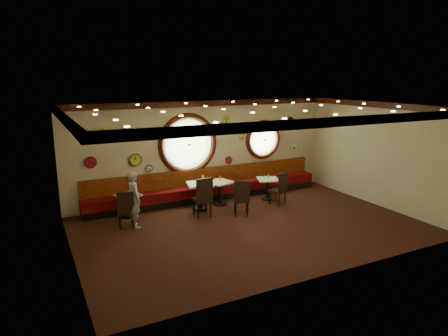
# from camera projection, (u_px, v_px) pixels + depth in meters

# --- Properties ---
(floor) EXTENTS (9.00, 6.00, 0.00)m
(floor) POSITION_uv_depth(u_px,v_px,m) (251.00, 227.00, 10.72)
(floor) COLOR black
(floor) RESTS_ON ground
(ceiling) EXTENTS (9.00, 6.00, 0.02)m
(ceiling) POSITION_uv_depth(u_px,v_px,m) (253.00, 107.00, 10.01)
(ceiling) COLOR #BA9134
(ceiling) RESTS_ON wall_back
(wall_back) EXTENTS (9.00, 0.02, 3.20)m
(wall_back) POSITION_uv_depth(u_px,v_px,m) (205.00, 150.00, 12.98)
(wall_back) COLOR beige
(wall_back) RESTS_ON floor
(wall_front) EXTENTS (9.00, 0.02, 3.20)m
(wall_front) POSITION_uv_depth(u_px,v_px,m) (330.00, 200.00, 7.75)
(wall_front) COLOR beige
(wall_front) RESTS_ON floor
(wall_left) EXTENTS (0.02, 6.00, 3.20)m
(wall_left) POSITION_uv_depth(u_px,v_px,m) (68.00, 190.00, 8.40)
(wall_left) COLOR beige
(wall_left) RESTS_ON floor
(wall_right) EXTENTS (0.02, 6.00, 3.20)m
(wall_right) POSITION_uv_depth(u_px,v_px,m) (377.00, 154.00, 12.33)
(wall_right) COLOR beige
(wall_right) RESTS_ON floor
(molding_back) EXTENTS (9.00, 0.10, 0.18)m
(molding_back) POSITION_uv_depth(u_px,v_px,m) (205.00, 103.00, 12.60)
(molding_back) COLOR #351009
(molding_back) RESTS_ON wall_back
(molding_front) EXTENTS (9.00, 0.10, 0.18)m
(molding_front) POSITION_uv_depth(u_px,v_px,m) (333.00, 122.00, 7.46)
(molding_front) COLOR #351009
(molding_front) RESTS_ON wall_back
(molding_left) EXTENTS (0.10, 6.00, 0.18)m
(molding_left) POSITION_uv_depth(u_px,v_px,m) (64.00, 119.00, 8.09)
(molding_left) COLOR #351009
(molding_left) RESTS_ON wall_back
(molding_right) EXTENTS (0.10, 6.00, 0.18)m
(molding_right) POSITION_uv_depth(u_px,v_px,m) (381.00, 105.00, 11.97)
(molding_right) COLOR #351009
(molding_right) RESTS_ON wall_back
(banquette_base) EXTENTS (8.00, 0.55, 0.20)m
(banquette_base) POSITION_uv_depth(u_px,v_px,m) (209.00, 197.00, 13.07)
(banquette_base) COLOR black
(banquette_base) RESTS_ON floor
(banquette_seat) EXTENTS (8.00, 0.55, 0.30)m
(banquette_seat) POSITION_uv_depth(u_px,v_px,m) (209.00, 189.00, 13.02)
(banquette_seat) COLOR #5D080C
(banquette_seat) RESTS_ON banquette_base
(banquette_back) EXTENTS (8.00, 0.10, 0.55)m
(banquette_back) POSITION_uv_depth(u_px,v_px,m) (206.00, 176.00, 13.12)
(banquette_back) COLOR #610907
(banquette_back) RESTS_ON wall_back
(porthole_left_glass) EXTENTS (1.66, 0.02, 1.66)m
(porthole_left_glass) POSITION_uv_depth(u_px,v_px,m) (188.00, 144.00, 12.66)
(porthole_left_glass) COLOR #8AC476
(porthole_left_glass) RESTS_ON wall_back
(porthole_left_frame) EXTENTS (1.98, 0.18, 1.98)m
(porthole_left_frame) POSITION_uv_depth(u_px,v_px,m) (188.00, 144.00, 12.65)
(porthole_left_frame) COLOR #351009
(porthole_left_frame) RESTS_ON wall_back
(porthole_left_ring) EXTENTS (1.61, 0.03, 1.61)m
(porthole_left_ring) POSITION_uv_depth(u_px,v_px,m) (188.00, 144.00, 12.62)
(porthole_left_ring) COLOR yellow
(porthole_left_ring) RESTS_ON wall_back
(porthole_right_glass) EXTENTS (1.10, 0.02, 1.10)m
(porthole_right_glass) POSITION_uv_depth(u_px,v_px,m) (263.00, 140.00, 13.89)
(porthole_right_glass) COLOR #8AC476
(porthole_right_glass) RESTS_ON wall_back
(porthole_right_frame) EXTENTS (1.38, 0.18, 1.38)m
(porthole_right_frame) POSITION_uv_depth(u_px,v_px,m) (263.00, 140.00, 13.88)
(porthole_right_frame) COLOR #351009
(porthole_right_frame) RESTS_ON wall_back
(porthole_right_ring) EXTENTS (1.09, 0.03, 1.09)m
(porthole_right_ring) POSITION_uv_depth(u_px,v_px,m) (263.00, 140.00, 13.85)
(porthole_right_ring) COLOR yellow
(porthole_right_ring) RESTS_ON wall_back
(wall_clock_0) EXTENTS (0.28, 0.03, 0.28)m
(wall_clock_0) POSITION_uv_depth(u_px,v_px,m) (290.00, 121.00, 14.21)
(wall_clock_0) COLOR black
(wall_clock_0) RESTS_ON wall_back
(wall_clock_1) EXTENTS (0.26, 0.03, 0.26)m
(wall_clock_1) POSITION_uv_depth(u_px,v_px,m) (103.00, 134.00, 11.38)
(wall_clock_1) COLOR #9DB424
(wall_clock_1) RESTS_ON wall_back
(wall_clock_2) EXTENTS (0.22, 0.03, 0.22)m
(wall_clock_2) POSITION_uv_depth(u_px,v_px,m) (242.00, 137.00, 13.46)
(wall_clock_2) COLOR #E7C54D
(wall_clock_2) RESTS_ON wall_back
(wall_clock_3) EXTENTS (0.34, 0.03, 0.34)m
(wall_clock_3) POSITION_uv_depth(u_px,v_px,m) (295.00, 147.00, 14.53)
(wall_clock_3) COLOR white
(wall_clock_3) RESTS_ON wall_back
(wall_clock_4) EXTENTS (0.32, 0.03, 0.32)m
(wall_clock_4) POSITION_uv_depth(u_px,v_px,m) (90.00, 162.00, 11.39)
(wall_clock_4) COLOR red
(wall_clock_4) RESTS_ON wall_back
(wall_clock_5) EXTENTS (0.30, 0.03, 0.30)m
(wall_clock_5) POSITION_uv_depth(u_px,v_px,m) (226.00, 120.00, 13.06)
(wall_clock_5) COLOR #93D041
(wall_clock_5) RESTS_ON wall_back
(wall_clock_6) EXTENTS (0.36, 0.03, 0.36)m
(wall_clock_6) POSITION_uv_depth(u_px,v_px,m) (136.00, 160.00, 11.96)
(wall_clock_6) COLOR yellow
(wall_clock_6) RESTS_ON wall_back
(wall_clock_7) EXTENTS (0.24, 0.03, 0.24)m
(wall_clock_7) POSITION_uv_depth(u_px,v_px,m) (229.00, 160.00, 13.41)
(wall_clock_7) COLOR red
(wall_clock_7) RESTS_ON wall_back
(wall_clock_8) EXTENTS (0.20, 0.03, 0.20)m
(wall_clock_8) POSITION_uv_depth(u_px,v_px,m) (149.00, 168.00, 12.21)
(wall_clock_8) COLOR white
(wall_clock_8) RESTS_ON wall_back
(table_a) EXTENTS (0.78, 0.78, 0.68)m
(table_a) POSITION_uv_depth(u_px,v_px,m) (128.00, 203.00, 11.37)
(table_a) COLOR black
(table_a) RESTS_ON floor
(table_b) EXTENTS (0.90, 0.90, 0.82)m
(table_b) POSITION_uv_depth(u_px,v_px,m) (200.00, 193.00, 12.01)
(table_b) COLOR black
(table_b) RESTS_ON floor
(table_c) EXTENTS (0.84, 0.84, 0.75)m
(table_c) POSITION_uv_depth(u_px,v_px,m) (220.00, 190.00, 12.49)
(table_c) COLOR black
(table_c) RESTS_ON floor
(table_d) EXTENTS (0.83, 0.83, 0.71)m
(table_d) POSITION_uv_depth(u_px,v_px,m) (268.00, 186.00, 13.01)
(table_d) COLOR black
(table_d) RESTS_ON floor
(chair_a) EXTENTS (0.49, 0.49, 0.63)m
(chair_a) POSITION_uv_depth(u_px,v_px,m) (126.00, 207.00, 10.50)
(chair_a) COLOR black
(chair_a) RESTS_ON floor
(chair_b) EXTENTS (0.51, 0.51, 0.72)m
(chair_b) POSITION_uv_depth(u_px,v_px,m) (203.00, 195.00, 11.32)
(chair_b) COLOR black
(chair_b) RESTS_ON floor
(chair_c) EXTENTS (0.59, 0.59, 0.66)m
(chair_c) POSITION_uv_depth(u_px,v_px,m) (241.00, 195.00, 11.45)
(chair_c) COLOR black
(chair_c) RESTS_ON floor
(chair_d) EXTENTS (0.57, 0.57, 0.65)m
(chair_d) POSITION_uv_depth(u_px,v_px,m) (280.00, 186.00, 12.44)
(chair_d) COLOR black
(chair_d) RESTS_ON floor
(condiment_a_salt) EXTENTS (0.03, 0.03, 0.09)m
(condiment_a_salt) POSITION_uv_depth(u_px,v_px,m) (123.00, 193.00, 11.30)
(condiment_a_salt) COLOR silver
(condiment_a_salt) RESTS_ON table_a
(condiment_b_salt) EXTENTS (0.04, 0.04, 0.11)m
(condiment_b_salt) POSITION_uv_depth(u_px,v_px,m) (198.00, 181.00, 11.95)
(condiment_b_salt) COLOR silver
(condiment_b_salt) RESTS_ON table_b
(condiment_c_salt) EXTENTS (0.04, 0.04, 0.11)m
(condiment_c_salt) POSITION_uv_depth(u_px,v_px,m) (215.00, 180.00, 12.43)
(condiment_c_salt) COLOR silver
(condiment_c_salt) RESTS_ON table_c
(condiment_d_salt) EXTENTS (0.03, 0.03, 0.10)m
(condiment_d_salt) POSITION_uv_depth(u_px,v_px,m) (264.00, 177.00, 12.94)
(condiment_d_salt) COLOR silver
(condiment_d_salt) RESTS_ON table_d
(condiment_a_pepper) EXTENTS (0.04, 0.04, 0.11)m
(condiment_a_pepper) POSITION_uv_depth(u_px,v_px,m) (128.00, 193.00, 11.25)
(condiment_a_pepper) COLOR silver
(condiment_a_pepper) RESTS_ON table_a
(condiment_b_pepper) EXTENTS (0.04, 0.04, 0.11)m
(condiment_b_pepper) POSITION_uv_depth(u_px,v_px,m) (201.00, 181.00, 11.94)
(condiment_b_pepper) COLOR silver
(condiment_b_pepper) RESTS_ON table_b
(condiment_c_pepper) EXTENTS (0.03, 0.03, 0.09)m
(condiment_c_pepper) POSITION_uv_depth(u_px,v_px,m) (221.00, 180.00, 12.42)
(condiment_c_pepper) COLOR silver
(condiment_c_pepper) RESTS_ON table_c
(condiment_d_pepper) EXTENTS (0.04, 0.04, 0.11)m
(condiment_d_pepper) POSITION_uv_depth(u_px,v_px,m) (268.00, 177.00, 12.94)
(condiment_d_pepper) COLOR #B7B8BC
(condiment_d_pepper) RESTS_ON table_d
(condiment_a_bottle) EXTENTS (0.05, 0.05, 0.15)m
(condiment_a_bottle) POSITION_uv_depth(u_px,v_px,m) (131.00, 191.00, 11.38)
(condiment_a_bottle) COLOR #CA842F
(condiment_a_bottle) RESTS_ON table_a
(condiment_b_bottle) EXTENTS (0.06, 0.06, 0.18)m
(condiment_b_bottle) POSITION_uv_depth(u_px,v_px,m) (203.00, 179.00, 12.10)
(condiment_b_bottle) COLOR gold
(condiment_b_bottle) RESTS_ON table_b
(condiment_c_bottle) EXTENTS (0.05, 0.05, 0.16)m
(condiment_c_bottle) POSITION_uv_depth(u_px,v_px,m) (220.00, 178.00, 12.49)
(condiment_c_bottle) COLOR yellow
(condiment_c_bottle) RESTS_ON table_c
(condiment_d_bottle) EXTENTS (0.04, 0.04, 0.14)m
(condiment_d_bottle) POSITION_uv_depth(u_px,v_px,m) (269.00, 176.00, 13.02)
(condiment_d_bottle) COLOR gold
(condiment_d_bottle) RESTS_ON table_d
(waiter) EXTENTS (0.41, 0.59, 1.54)m
(waiter) POSITION_uv_depth(u_px,v_px,m) (134.00, 199.00, 10.57)
(waiter) COLOR silver
(waiter) RESTS_ON floor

